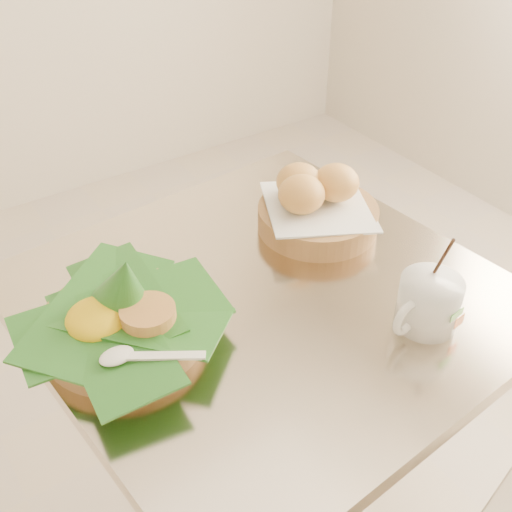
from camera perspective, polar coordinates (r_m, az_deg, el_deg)
cafe_table at (r=1.18m, az=0.81°, el=-11.58°), size 0.76×0.76×0.75m
rice_basket at (r=0.94m, az=-11.85°, el=-5.29°), size 0.30×0.30×0.15m
bread_basket at (r=1.16m, az=5.33°, el=4.51°), size 0.25×0.25×0.11m
coffee_mug at (r=0.98m, az=15.03°, el=-4.00°), size 0.13×0.10×0.16m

